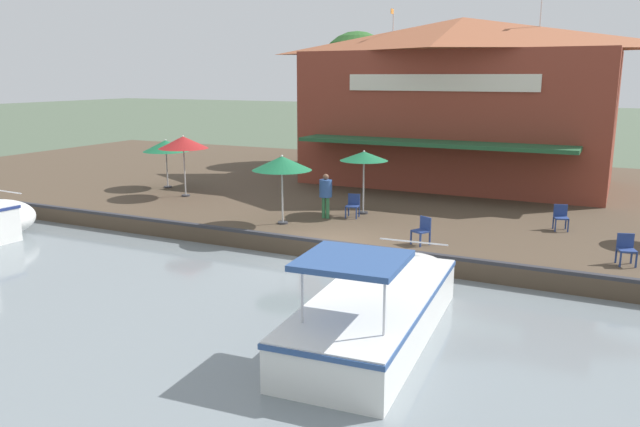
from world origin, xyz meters
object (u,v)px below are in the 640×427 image
at_px(cafe_chair_facing_river, 422,229).
at_px(motorboat_fourth_along, 383,302).
at_px(waterfront_restaurant, 459,101).
at_px(cafe_chair_under_first_umbrella, 626,248).
at_px(patio_umbrella_mid_patio_right, 364,156).
at_px(tree_upstream_bank, 353,72).
at_px(patio_umbrella_mid_patio_left, 282,163).
at_px(person_mid_patio, 326,191).
at_px(cafe_chair_mid_patio, 353,204).
at_px(patio_umbrella_back_row, 166,146).
at_px(cafe_chair_far_corner_seat, 561,216).
at_px(patio_umbrella_far_corner, 183,142).

xyz_separation_m(cafe_chair_facing_river, motorboat_fourth_along, (5.36, 0.74, -0.43)).
relative_size(waterfront_restaurant, cafe_chair_under_first_umbrella, 16.85).
xyz_separation_m(patio_umbrella_mid_patio_right, tree_upstream_bank, (-12.86, -5.98, 3.13)).
height_order(patio_umbrella_mid_patio_left, motorboat_fourth_along, patio_umbrella_mid_patio_left).
relative_size(patio_umbrella_mid_patio_left, person_mid_patio, 1.48).
relative_size(cafe_chair_facing_river, cafe_chair_mid_patio, 1.00).
relative_size(patio_umbrella_mid_patio_left, motorboat_fourth_along, 0.32).
xyz_separation_m(patio_umbrella_mid_patio_left, patio_umbrella_back_row, (-3.99, -8.35, -0.19)).
bearing_deg(patio_umbrella_back_row, patio_umbrella_mid_patio_left, 64.45).
bearing_deg(cafe_chair_under_first_umbrella, tree_upstream_bank, -136.62).
distance_m(waterfront_restaurant, person_mid_patio, 10.63).
xyz_separation_m(waterfront_restaurant, patio_umbrella_back_row, (7.41, -11.60, -1.98)).
relative_size(waterfront_restaurant, patio_umbrella_mid_patio_left, 5.94).
relative_size(person_mid_patio, tree_upstream_bank, 0.21).
height_order(patio_umbrella_mid_patio_right, person_mid_patio, patio_umbrella_mid_patio_right).
relative_size(waterfront_restaurant, cafe_chair_mid_patio, 16.85).
height_order(cafe_chair_mid_patio, tree_upstream_bank, tree_upstream_bank).
bearing_deg(patio_umbrella_mid_patio_left, person_mid_patio, 145.37).
distance_m(cafe_chair_mid_patio, cafe_chair_far_corner_seat, 7.11).
distance_m(cafe_chair_under_first_umbrella, person_mid_patio, 9.95).
distance_m(patio_umbrella_mid_patio_right, cafe_chair_under_first_umbrella, 9.50).
xyz_separation_m(patio_umbrella_far_corner, motorboat_fourth_along, (8.50, 12.18, -2.26)).
relative_size(motorboat_fourth_along, tree_upstream_bank, 1.00).
bearing_deg(cafe_chair_under_first_umbrella, patio_umbrella_back_row, -102.12).
height_order(patio_umbrella_mid_patio_right, patio_umbrella_far_corner, patio_umbrella_far_corner).
height_order(person_mid_patio, tree_upstream_bank, tree_upstream_bank).
height_order(waterfront_restaurant, cafe_chair_under_first_umbrella, waterfront_restaurant).
xyz_separation_m(patio_umbrella_back_row, cafe_chair_facing_river, (4.51, 13.54, -1.45)).
bearing_deg(motorboat_fourth_along, cafe_chair_mid_patio, -152.46).
height_order(patio_umbrella_far_corner, tree_upstream_bank, tree_upstream_bank).
bearing_deg(tree_upstream_bank, cafe_chair_under_first_umbrella, 43.38).
bearing_deg(patio_umbrella_mid_patio_left, cafe_chair_mid_patio, 138.03).
relative_size(waterfront_restaurant, tree_upstream_bank, 1.89).
bearing_deg(person_mid_patio, patio_umbrella_back_row, -105.36).
bearing_deg(tree_upstream_bank, patio_umbrella_mid_patio_left, 14.61).
xyz_separation_m(patio_umbrella_back_row, motorboat_fourth_along, (9.87, 14.27, -1.89)).
bearing_deg(cafe_chair_mid_patio, patio_umbrella_back_row, -101.02).
xyz_separation_m(waterfront_restaurant, motorboat_fourth_along, (17.28, 2.67, -3.86)).
bearing_deg(cafe_chair_far_corner_seat, patio_umbrella_back_row, -92.34).
bearing_deg(patio_umbrella_mid_patio_right, cafe_chair_far_corner_seat, 94.39).
bearing_deg(patio_umbrella_mid_patio_right, patio_umbrella_back_row, -96.85).
height_order(cafe_chair_mid_patio, cafe_chair_under_first_umbrella, same).
bearing_deg(waterfront_restaurant, patio_umbrella_far_corner, -47.27).
bearing_deg(patio_umbrella_back_row, tree_upstream_bank, 159.79).
distance_m(patio_umbrella_mid_patio_right, patio_umbrella_far_corner, 8.16).
bearing_deg(patio_umbrella_mid_patio_right, motorboat_fourth_along, 24.93).
distance_m(cafe_chair_mid_patio, cafe_chair_under_first_umbrella, 9.24).
xyz_separation_m(patio_umbrella_mid_patio_right, patio_umbrella_far_corner, (0.14, -8.16, 0.15)).
bearing_deg(patio_umbrella_mid_patio_left, patio_umbrella_far_corner, -112.74).
relative_size(cafe_chair_mid_patio, cafe_chair_under_first_umbrella, 1.00).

